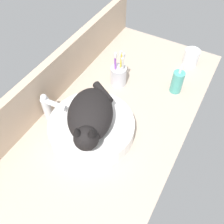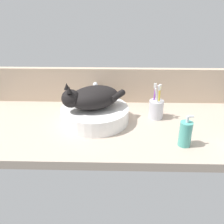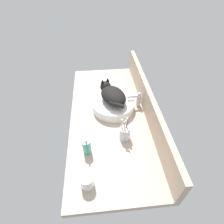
{
  "view_description": "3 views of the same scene",
  "coord_description": "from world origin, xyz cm",
  "px_view_note": "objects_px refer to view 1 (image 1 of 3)",
  "views": [
    {
      "loc": [
        -54.08,
        -32.35,
        85.6
      ],
      "look_at": [
        -0.51,
        -2.35,
        10.42
      ],
      "focal_mm": 40.0,
      "sensor_mm": 36.0,
      "label": 1
    },
    {
      "loc": [
        4.44,
        -109.62,
        59.88
      ],
      "look_at": [
        1.65,
        -0.42,
        7.04
      ],
      "focal_mm": 40.0,
      "sensor_mm": 36.0,
      "label": 2
    },
    {
      "loc": [
        99.52,
        -8.32,
        97.69
      ],
      "look_at": [
        6.88,
        0.87,
        9.09
      ],
      "focal_mm": 28.0,
      "sensor_mm": 36.0,
      "label": 3
    }
  ],
  "objects_px": {
    "cat": "(90,116)",
    "faucet": "(48,106)",
    "soap_dispenser": "(177,82)",
    "sink_basin": "(92,128)",
    "toothbrush_cup": "(119,75)",
    "water_glass": "(191,58)"
  },
  "relations": [
    {
      "from": "cat",
      "to": "soap_dispenser",
      "type": "bearing_deg",
      "value": -26.27
    },
    {
      "from": "sink_basin",
      "to": "water_glass",
      "type": "relative_size",
      "value": 4.02
    },
    {
      "from": "toothbrush_cup",
      "to": "soap_dispenser",
      "type": "bearing_deg",
      "value": -71.07
    },
    {
      "from": "cat",
      "to": "faucet",
      "type": "height_order",
      "value": "cat"
    },
    {
      "from": "cat",
      "to": "soap_dispenser",
      "type": "height_order",
      "value": "cat"
    },
    {
      "from": "soap_dispenser",
      "to": "toothbrush_cup",
      "type": "height_order",
      "value": "toothbrush_cup"
    },
    {
      "from": "sink_basin",
      "to": "soap_dispenser",
      "type": "xyz_separation_m",
      "value": [
        0.4,
        -0.21,
        0.02
      ]
    },
    {
      "from": "soap_dispenser",
      "to": "toothbrush_cup",
      "type": "distance_m",
      "value": 0.27
    },
    {
      "from": "sink_basin",
      "to": "faucet",
      "type": "distance_m",
      "value": 0.2
    },
    {
      "from": "toothbrush_cup",
      "to": "cat",
      "type": "bearing_deg",
      "value": -170.64
    },
    {
      "from": "sink_basin",
      "to": "water_glass",
      "type": "distance_m",
      "value": 0.66
    },
    {
      "from": "cat",
      "to": "soap_dispenser",
      "type": "relative_size",
      "value": 2.11
    },
    {
      "from": "sink_basin",
      "to": "cat",
      "type": "distance_m",
      "value": 0.1
    },
    {
      "from": "faucet",
      "to": "soap_dispenser",
      "type": "height_order",
      "value": "soap_dispenser"
    },
    {
      "from": "cat",
      "to": "toothbrush_cup",
      "type": "height_order",
      "value": "cat"
    },
    {
      "from": "sink_basin",
      "to": "toothbrush_cup",
      "type": "bearing_deg",
      "value": 8.52
    },
    {
      "from": "sink_basin",
      "to": "faucet",
      "type": "relative_size",
      "value": 2.51
    },
    {
      "from": "cat",
      "to": "toothbrush_cup",
      "type": "bearing_deg",
      "value": 9.36
    },
    {
      "from": "sink_basin",
      "to": "toothbrush_cup",
      "type": "relative_size",
      "value": 1.82
    },
    {
      "from": "faucet",
      "to": "toothbrush_cup",
      "type": "distance_m",
      "value": 0.36
    },
    {
      "from": "sink_basin",
      "to": "soap_dispenser",
      "type": "bearing_deg",
      "value": -27.7
    },
    {
      "from": "sink_basin",
      "to": "cat",
      "type": "bearing_deg",
      "value": -150.71
    }
  ]
}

